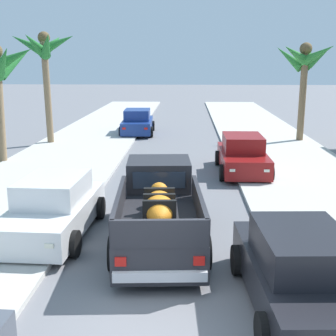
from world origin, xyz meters
name	(u,v)px	position (x,y,z in m)	size (l,w,h in m)	color
ground_plane	(153,334)	(0.00, 0.00, 0.00)	(160.00, 160.00, 0.00)	slate
sidewalk_left	(58,165)	(-5.06, 12.00, 0.06)	(5.20, 60.00, 0.12)	beige
sidewalk_right	(293,167)	(5.06, 12.00, 0.06)	(5.20, 60.00, 0.12)	beige
curb_left	(86,165)	(-3.85, 12.00, 0.05)	(0.16, 60.00, 0.10)	silver
curb_right	(265,167)	(3.85, 12.00, 0.05)	(0.16, 60.00, 0.10)	silver
pickup_truck	(159,211)	(-0.15, 3.94, 0.81)	(2.46, 5.32, 1.80)	#28282D
car_left_near	(299,272)	(2.61, 0.96, 0.71)	(2.20, 4.33, 1.54)	black
car_right_near	(243,155)	(2.80, 11.20, 0.71)	(2.02, 4.26, 1.54)	maroon
car_right_mid	(137,123)	(-2.57, 20.89, 0.71)	(2.15, 4.31, 1.54)	navy
car_left_far	(54,208)	(-2.93, 4.30, 0.71)	(2.15, 4.31, 1.54)	silver
palm_tree_right_fore	(44,52)	(-6.99, 17.12, 4.92)	(3.51, 3.88, 5.99)	#846B4C
palm_tree_right_mid	(305,63)	(6.89, 18.40, 4.36)	(3.16, 3.71, 5.46)	brown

